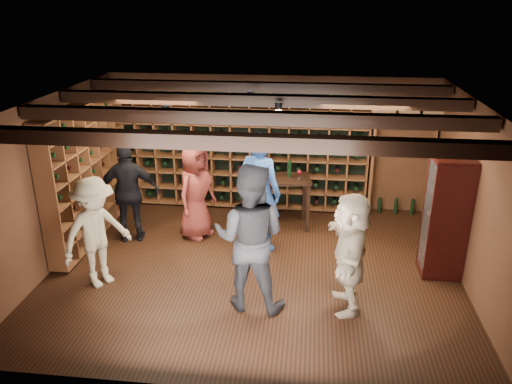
# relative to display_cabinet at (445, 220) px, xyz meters

# --- Properties ---
(ground) EXTENTS (6.00, 6.00, 0.00)m
(ground) POSITION_rel_display_cabinet_xyz_m (-2.71, -0.20, -0.86)
(ground) COLOR black
(ground) RESTS_ON ground
(room_shell) EXTENTS (6.00, 6.00, 6.00)m
(room_shell) POSITION_rel_display_cabinet_xyz_m (-2.71, -0.15, 1.56)
(room_shell) COLOR #4C2B1A
(room_shell) RESTS_ON ground
(wine_rack_back) EXTENTS (4.65, 0.30, 2.20)m
(wine_rack_back) POSITION_rel_display_cabinet_xyz_m (-3.24, 2.13, 0.29)
(wine_rack_back) COLOR brown
(wine_rack_back) RESTS_ON ground
(wine_rack_left) EXTENTS (0.30, 2.65, 2.20)m
(wine_rack_left) POSITION_rel_display_cabinet_xyz_m (-5.54, 0.62, 0.29)
(wine_rack_left) COLOR brown
(wine_rack_left) RESTS_ON ground
(crate_shelf) EXTENTS (1.20, 0.32, 2.07)m
(crate_shelf) POSITION_rel_display_cabinet_xyz_m (-0.31, 2.12, 0.71)
(crate_shelf) COLOR brown
(crate_shelf) RESTS_ON ground
(display_cabinet) EXTENTS (0.55, 0.50, 1.75)m
(display_cabinet) POSITION_rel_display_cabinet_xyz_m (0.00, 0.00, 0.00)
(display_cabinet) COLOR black
(display_cabinet) RESTS_ON ground
(man_blue_shirt) EXTENTS (0.82, 0.69, 1.93)m
(man_blue_shirt) POSITION_rel_display_cabinet_xyz_m (-2.71, 0.48, 0.11)
(man_blue_shirt) COLOR navy
(man_blue_shirt) RESTS_ON ground
(man_grey_suit) EXTENTS (1.03, 0.85, 1.96)m
(man_grey_suit) POSITION_rel_display_cabinet_xyz_m (-2.66, -1.12, 0.12)
(man_grey_suit) COLOR black
(man_grey_suit) RESTS_ON ground
(guest_red_floral) EXTENTS (0.81, 0.93, 1.61)m
(guest_red_floral) POSITION_rel_display_cabinet_xyz_m (-3.80, 0.79, -0.05)
(guest_red_floral) COLOR maroon
(guest_red_floral) RESTS_ON ground
(guest_woman_black) EXTENTS (1.05, 0.60, 1.69)m
(guest_woman_black) POSITION_rel_display_cabinet_xyz_m (-4.84, 0.52, -0.01)
(guest_woman_black) COLOR black
(guest_woman_black) RESTS_ON ground
(guest_khaki) EXTENTS (1.08, 1.18, 1.59)m
(guest_khaki) POSITION_rel_display_cabinet_xyz_m (-4.82, -0.85, -0.06)
(guest_khaki) COLOR gray
(guest_khaki) RESTS_ON ground
(guest_beige) EXTENTS (0.54, 1.50, 1.60)m
(guest_beige) POSITION_rel_display_cabinet_xyz_m (-1.39, -1.03, -0.06)
(guest_beige) COLOR tan
(guest_beige) RESTS_ON ground
(tasting_table) EXTENTS (1.29, 0.79, 1.19)m
(tasting_table) POSITION_rel_display_cabinet_xyz_m (-2.54, 1.31, -0.05)
(tasting_table) COLOR black
(tasting_table) RESTS_ON ground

